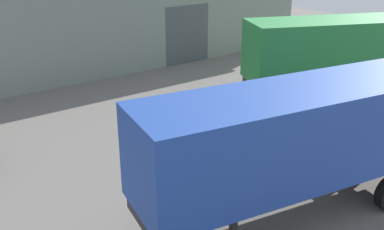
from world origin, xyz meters
TOP-DOWN VIEW (x-y plane):
  - ground_plane at (0.00, 0.00)m, footprint 60.00×60.00m
  - warehouse_building at (0.00, 17.71)m, footprint 33.56×7.93m
  - container_trailer_green at (9.76, 3.70)m, footprint 10.62×6.44m
  - container_trailer_yellow at (0.24, -1.17)m, footprint 9.57×3.99m

SIDE VIEW (x-z plane):
  - ground_plane at x=0.00m, z-range 0.00..0.00m
  - container_trailer_yellow at x=0.24m, z-range 0.54..4.43m
  - container_trailer_green at x=9.76m, z-range 0.55..4.59m
  - warehouse_building at x=0.00m, z-range 0.01..5.57m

